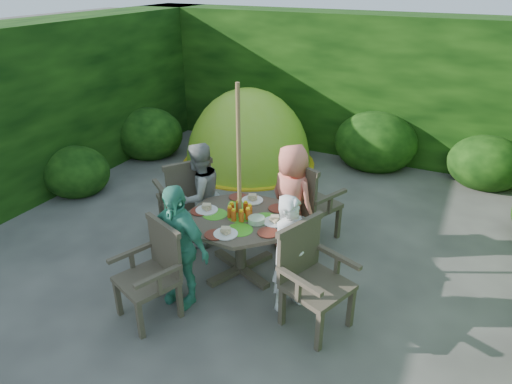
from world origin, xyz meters
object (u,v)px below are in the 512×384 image
at_px(child_left, 199,196).
at_px(parasol_pole, 239,186).
at_px(patio_table, 240,226).
at_px(garden_chair_front, 153,271).
at_px(dome_tent, 248,163).
at_px(child_front, 178,246).
at_px(child_back, 292,199).
at_px(garden_chair_back, 308,200).
at_px(child_right, 290,254).
at_px(garden_chair_left, 186,196).
at_px(garden_chair_right, 311,275).

bearing_deg(child_left, parasol_pole, 82.84).
bearing_deg(patio_table, child_left, 156.87).
bearing_deg(garden_chair_front, dome_tent, 125.45).
xyz_separation_m(child_front, dome_tent, (-1.11, 3.68, -0.67)).
distance_m(parasol_pole, child_back, 0.90).
relative_size(garden_chair_back, dome_tent, 0.39).
xyz_separation_m(child_right, child_front, (-1.05, -0.42, 0.04)).
height_order(garden_chair_left, child_right, child_right).
bearing_deg(garden_chair_left, dome_tent, -134.49).
xyz_separation_m(garden_chair_back, child_left, (-1.16, -0.68, 0.11)).
bearing_deg(garden_chair_back, garden_chair_right, 135.26).
bearing_deg(garden_chair_front, garden_chair_left, 133.48).
relative_size(patio_table, garden_chair_right, 1.60).
bearing_deg(child_front, child_back, 76.92).
distance_m(parasol_pole, child_right, 0.92).
bearing_deg(child_back, dome_tent, -28.57).
bearing_deg(garden_chair_back, patio_table, 90.50).
bearing_deg(garden_chair_front, garden_chair_right, 43.17).
bearing_deg(garden_chair_left, child_back, 140.04).
relative_size(parasol_pole, garden_chair_left, 2.08).
bearing_deg(garden_chair_right, parasol_pole, 87.67).
distance_m(child_right, child_front, 1.13).
bearing_deg(child_right, child_left, 91.40).
bearing_deg(child_front, garden_chair_back, 76.94).
relative_size(garden_chair_left, garden_chair_front, 1.11).
bearing_deg(dome_tent, garden_chair_right, -39.51).
bearing_deg(child_front, patio_table, 76.62).
xyz_separation_m(garden_chair_right, dome_tent, (-2.42, 3.37, -0.54)).
xyz_separation_m(patio_table, dome_tent, (-1.43, 2.94, -0.61)).
height_order(garden_chair_front, child_right, child_right).
xyz_separation_m(garden_chair_back, dome_tent, (-1.85, 1.94, -0.56)).
xyz_separation_m(garden_chair_left, child_front, (0.69, -1.14, 0.11)).
relative_size(child_front, dome_tent, 0.50).
distance_m(garden_chair_right, garden_chair_left, 2.18).
bearing_deg(garden_chair_front, child_front, 87.66).
relative_size(garden_chair_back, child_back, 0.77).
bearing_deg(child_back, child_left, 44.98).
bearing_deg(garden_chair_back, parasol_pole, 90.28).
xyz_separation_m(garden_chair_right, garden_chair_back, (-0.57, 1.43, 0.02)).
distance_m(patio_table, garden_chair_left, 1.09).
relative_size(garden_chair_right, dome_tent, 0.37).
distance_m(patio_table, dome_tent, 3.33).
height_order(garden_chair_right, child_left, child_left).
distance_m(patio_table, parasol_pole, 0.49).
xyz_separation_m(child_left, child_back, (1.05, 0.42, 0.01)).
bearing_deg(parasol_pole, garden_chair_left, 157.92).
bearing_deg(child_left, garden_chair_left, -92.97).
bearing_deg(child_right, patio_table, 91.33).
xyz_separation_m(child_left, dome_tent, (-0.69, 2.63, -0.68)).
height_order(patio_table, garden_chair_front, garden_chair_front).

